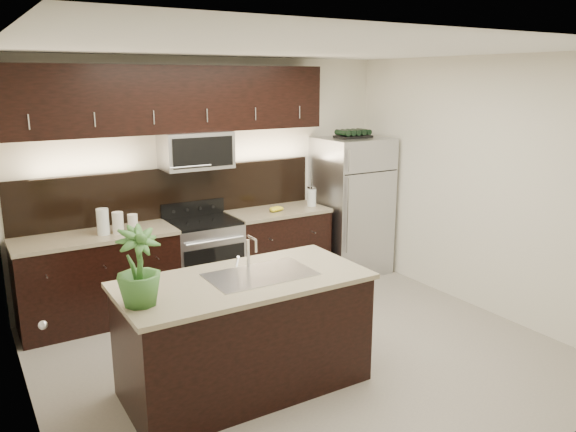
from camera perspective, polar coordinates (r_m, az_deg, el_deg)
name	(u,v)px	position (r m, az deg, el deg)	size (l,w,h in m)	color
ground	(303,354)	(5.32, 1.53, -13.79)	(4.50, 4.50, 0.00)	gray
room_walls	(295,173)	(4.69, 0.76, 4.37)	(4.52, 4.02, 2.71)	beige
counter_run	(187,263)	(6.35, -10.25, -4.72)	(3.51, 0.65, 0.94)	black
upper_fixtures	(177,110)	(6.18, -11.19, 10.54)	(3.49, 0.40, 1.66)	black
island	(245,333)	(4.62, -4.43, -11.78)	(1.96, 0.96, 0.94)	black
sink_faucet	(260,273)	(4.51, -2.89, -5.76)	(0.84, 0.50, 0.28)	silver
refrigerator	(351,206)	(7.25, 6.43, 1.03)	(0.84, 0.76, 1.74)	#B2B2B7
wine_rack	(353,134)	(7.10, 6.63, 8.28)	(0.43, 0.27, 0.10)	black
plant	(138,267)	(3.97, -14.96, -5.00)	(0.31, 0.31, 0.55)	#336428
canisters	(114,222)	(5.90, -17.23, -0.62)	(0.39, 0.18, 0.27)	silver
french_press	(312,196)	(6.87, 2.43, 2.00)	(0.11, 0.11, 0.32)	silver
bananas	(272,210)	(6.57, -1.62, 0.66)	(0.19, 0.15, 0.06)	yellow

